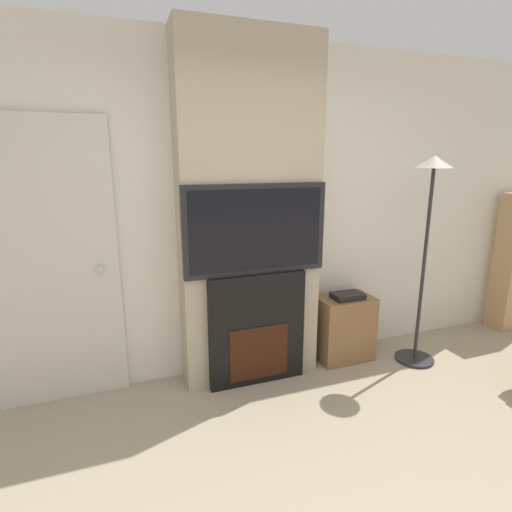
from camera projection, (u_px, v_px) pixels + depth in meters
name	position (u px, v px, depth m)	size (l,w,h in m)	color
wall_back	(243.00, 213.00, 3.29)	(6.00, 0.06, 2.70)	silver
chimney_breast	(250.00, 216.00, 3.13)	(1.12, 0.29, 2.70)	tan
fireplace	(256.00, 328.00, 3.21)	(0.79, 0.15, 0.92)	black
television	(256.00, 230.00, 3.02)	(1.13, 0.07, 0.69)	black
floor_lamp	(428.00, 221.00, 3.34)	(0.34, 0.34, 1.81)	#262628
media_stand	(344.00, 327.00, 3.61)	(0.50, 0.32, 0.64)	brown
entry_door	(52.00, 266.00, 2.83)	(0.90, 0.09, 2.08)	beige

